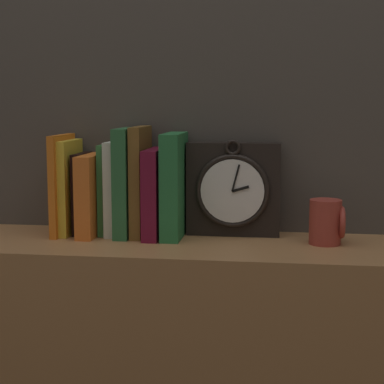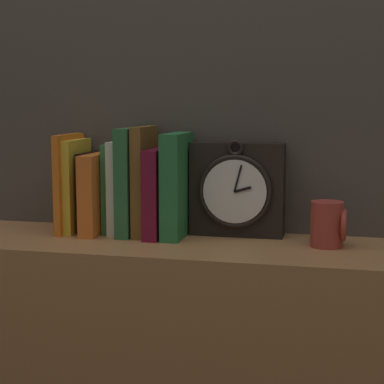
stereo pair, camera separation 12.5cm
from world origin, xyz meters
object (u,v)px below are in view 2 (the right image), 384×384
object	(u,v)px
book_slot1_yellow	(78,185)
book_slot6_green	(131,181)
book_slot4_green	(112,188)
book_slot8_maroon	(158,192)
mug	(329,224)
book_slot3_orange	(97,194)
book_slot2_black	(89,192)
book_slot5_white	(120,187)
book_slot9_green	(177,185)
clock	(237,189)
book_slot0_orange	(69,183)
book_slot7_brown	(145,181)

from	to	relation	value
book_slot1_yellow	book_slot6_green	size ratio (longest dim) A/B	0.88
book_slot4_green	book_slot8_maroon	world-z (taller)	book_slot4_green
book_slot6_green	mug	size ratio (longest dim) A/B	2.54
book_slot3_orange	book_slot8_maroon	size ratio (longest dim) A/B	0.93
book_slot6_green	mug	bearing A→B (deg)	-4.57
book_slot3_orange	book_slot4_green	bearing A→B (deg)	38.63
book_slot2_black	book_slot6_green	size ratio (longest dim) A/B	0.76
book_slot1_yellow	mug	world-z (taller)	book_slot1_yellow
book_slot1_yellow	book_slot5_white	size ratio (longest dim) A/B	1.01
book_slot9_green	book_slot2_black	bearing A→B (deg)	175.04
clock	book_slot9_green	distance (m)	0.14
book_slot2_black	book_slot3_orange	xyz separation A→B (m)	(0.03, -0.02, -0.00)
mug	book_slot4_green	bearing A→B (deg)	174.03
book_slot9_green	book_slot0_orange	bearing A→B (deg)	179.50
book_slot0_orange	book_slot7_brown	xyz separation A→B (m)	(0.19, 0.01, 0.01)
book_slot0_orange	book_slot8_maroon	world-z (taller)	book_slot0_orange
book_slot1_yellow	book_slot8_maroon	distance (m)	0.20
book_slot2_black	clock	bearing A→B (deg)	3.54
book_slot0_orange	book_slot3_orange	distance (m)	0.08
book_slot3_orange	book_slot0_orange	bearing A→B (deg)	177.15
book_slot1_yellow	book_slot9_green	xyz separation A→B (m)	(0.25, -0.01, 0.01)
book_slot2_black	book_slot7_brown	world-z (taller)	book_slot7_brown
book_slot0_orange	book_slot9_green	size ratio (longest dim) A/B	0.98
book_slot0_orange	book_slot5_white	distance (m)	0.12
clock	book_slot1_yellow	world-z (taller)	clock
clock	book_slot4_green	xyz separation A→B (m)	(-0.30, -0.02, -0.00)
book_slot1_yellow	book_slot3_orange	distance (m)	0.06
book_slot2_black	book_slot9_green	xyz separation A→B (m)	(0.22, -0.02, 0.02)
book_slot2_black	book_slot9_green	bearing A→B (deg)	-4.96
clock	book_slot2_black	bearing A→B (deg)	-176.46
book_slot0_orange	book_slot1_yellow	distance (m)	0.02
book_slot8_maroon	book_slot0_orange	bearing A→B (deg)	178.99
book_slot1_yellow	book_slot4_green	world-z (taller)	book_slot1_yellow
book_slot5_white	book_slot1_yellow	bearing A→B (deg)	-177.37
book_slot3_orange	book_slot6_green	world-z (taller)	book_slot6_green
book_slot6_green	mug	xyz separation A→B (m)	(0.46, -0.04, -0.08)
book_slot2_black	book_slot7_brown	size ratio (longest dim) A/B	0.75
clock	book_slot5_white	xyz separation A→B (m)	(-0.28, -0.03, 0.00)
book_slot0_orange	mug	world-z (taller)	book_slot0_orange
book_slot1_yellow	book_slot2_black	bearing A→B (deg)	21.71
book_slot9_green	mug	bearing A→B (deg)	-5.32
clock	book_slot1_yellow	xyz separation A→B (m)	(-0.38, -0.03, 0.00)
book_slot0_orange	book_slot8_maroon	bearing A→B (deg)	-1.01
book_slot1_yellow	book_slot2_black	world-z (taller)	book_slot1_yellow
book_slot3_orange	book_slot7_brown	bearing A→B (deg)	4.65
book_slot1_yellow	book_slot7_brown	distance (m)	0.17
book_slot4_green	book_slot5_white	bearing A→B (deg)	-16.73
clock	mug	size ratio (longest dim) A/B	2.29
book_slot7_brown	book_slot9_green	size ratio (longest dim) A/B	1.06
clock	book_slot9_green	size ratio (longest dim) A/B	0.94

